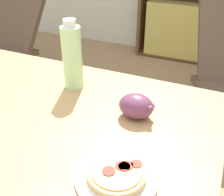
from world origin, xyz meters
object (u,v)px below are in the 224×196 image
grape_bunch (137,106)px  lounge_chair_near (8,54)px  pizza_on_plate (117,175)px  drink_bottle (72,57)px

grape_bunch → lounge_chair_near: size_ratio=0.14×
pizza_on_plate → grape_bunch: grape_bunch is taller
pizza_on_plate → drink_bottle: bearing=132.1°
lounge_chair_near → drink_bottle: bearing=-32.7°
grape_bunch → drink_bottle: 0.33m
drink_bottle → lounge_chair_near: bearing=142.9°
drink_bottle → lounge_chair_near: (-1.36, 1.03, -0.62)m
pizza_on_plate → grape_bunch: 0.29m
grape_bunch → lounge_chair_near: bearing=145.8°
drink_bottle → grape_bunch: bearing=-18.2°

